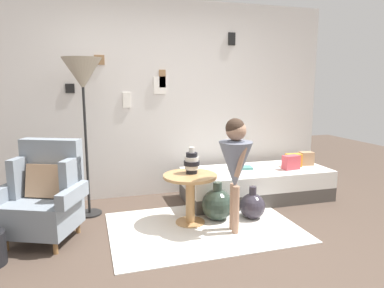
% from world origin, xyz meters
% --- Properties ---
extents(ground_plane, '(12.00, 12.00, 0.00)m').
position_xyz_m(ground_plane, '(0.00, 0.00, 0.00)').
color(ground_plane, '#4C3D33').
extents(gallery_wall, '(4.80, 0.12, 2.60)m').
position_xyz_m(gallery_wall, '(-0.00, 1.95, 1.30)').
color(gallery_wall, silver).
rests_on(gallery_wall, ground).
extents(rug, '(1.96, 1.37, 0.01)m').
position_xyz_m(rug, '(0.18, 0.62, 0.01)').
color(rug, silver).
rests_on(rug, ground).
extents(armchair, '(0.89, 0.80, 0.97)m').
position_xyz_m(armchair, '(-1.38, 0.83, 0.44)').
color(armchair, olive).
rests_on(armchair, ground).
extents(daybed, '(1.91, 0.83, 0.40)m').
position_xyz_m(daybed, '(1.15, 1.32, 0.20)').
color(daybed, '#4C4742').
rests_on(daybed, ground).
extents(pillow_head, '(0.20, 0.14, 0.18)m').
position_xyz_m(pillow_head, '(1.92, 1.34, 0.49)').
color(pillow_head, tan).
rests_on(pillow_head, daybed).
extents(pillow_mid, '(0.21, 0.14, 0.17)m').
position_xyz_m(pillow_mid, '(1.70, 1.31, 0.49)').
color(pillow_mid, orange).
rests_on(pillow_mid, daybed).
extents(pillow_back, '(0.23, 0.15, 0.18)m').
position_xyz_m(pillow_back, '(1.58, 1.19, 0.49)').
color(pillow_back, '#D64C56').
rests_on(pillow_back, daybed).
extents(side_table, '(0.58, 0.58, 0.55)m').
position_xyz_m(side_table, '(0.08, 0.77, 0.39)').
color(side_table, tan).
rests_on(side_table, ground).
extents(vase_striped, '(0.17, 0.17, 0.29)m').
position_xyz_m(vase_striped, '(0.11, 0.83, 0.67)').
color(vase_striped, black).
rests_on(vase_striped, side_table).
extents(floor_lamp, '(0.43, 0.43, 1.79)m').
position_xyz_m(floor_lamp, '(-0.98, 1.38, 1.57)').
color(floor_lamp, black).
rests_on(floor_lamp, ground).
extents(person_child, '(0.34, 0.34, 1.18)m').
position_xyz_m(person_child, '(0.44, 0.43, 0.76)').
color(person_child, '#A37A60').
rests_on(person_child, ground).
extents(book_on_daybed, '(0.25, 0.20, 0.03)m').
position_xyz_m(book_on_daybed, '(1.00, 1.39, 0.42)').
color(book_on_daybed, teal).
rests_on(book_on_daybed, daybed).
extents(demijohn_near, '(0.35, 0.35, 0.44)m').
position_xyz_m(demijohn_near, '(0.39, 0.78, 0.18)').
color(demijohn_near, '#2D3D33').
rests_on(demijohn_near, ground).
extents(demijohn_far, '(0.29, 0.29, 0.38)m').
position_xyz_m(demijohn_far, '(0.79, 0.70, 0.15)').
color(demijohn_far, '#332D38').
rests_on(demijohn_far, ground).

